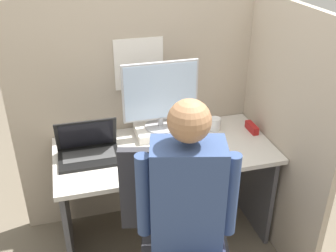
# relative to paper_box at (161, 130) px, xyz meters

# --- Properties ---
(cubicle_panel_back) EXTENTS (1.88, 0.05, 1.62)m
(cubicle_panel_back) POSITION_rel_paper_box_xyz_m (-0.02, 0.17, 0.06)
(cubicle_panel_back) COLOR tan
(cubicle_panel_back) RESTS_ON ground
(cubicle_panel_right) EXTENTS (0.04, 1.29, 1.62)m
(cubicle_panel_right) POSITION_rel_paper_box_xyz_m (0.69, -0.25, 0.06)
(cubicle_panel_right) COLOR tan
(cubicle_panel_right) RESTS_ON ground
(desk) EXTENTS (1.38, 0.66, 0.72)m
(desk) POSITION_rel_paper_box_xyz_m (-0.02, -0.19, -0.21)
(desk) COLOR beige
(desk) RESTS_ON ground
(paper_box) EXTENTS (0.34, 0.22, 0.05)m
(paper_box) POSITION_rel_paper_box_xyz_m (0.00, 0.00, 0.00)
(paper_box) COLOR white
(paper_box) RESTS_ON desk
(monitor) EXTENTS (0.50, 0.21, 0.45)m
(monitor) POSITION_rel_paper_box_xyz_m (-0.00, 0.00, 0.26)
(monitor) COLOR #B2B2B7
(monitor) RESTS_ON paper_box
(laptop) EXTENTS (0.37, 0.25, 0.25)m
(laptop) POSITION_rel_paper_box_xyz_m (-0.50, -0.17, 0.02)
(laptop) COLOR black
(laptop) RESTS_ON desk
(mouse) EXTENTS (0.07, 0.04, 0.03)m
(mouse) POSITION_rel_paper_box_xyz_m (-0.21, -0.29, -0.01)
(mouse) COLOR gray
(mouse) RESTS_ON desk
(stapler) EXTENTS (0.04, 0.14, 0.05)m
(stapler) POSITION_rel_paper_box_xyz_m (0.61, -0.12, -0.00)
(stapler) COLOR #A31919
(stapler) RESTS_ON desk
(carrot_toy) EXTENTS (0.04, 0.12, 0.04)m
(carrot_toy) POSITION_rel_paper_box_xyz_m (0.15, -0.37, -0.01)
(carrot_toy) COLOR orange
(carrot_toy) RESTS_ON desk
(office_chair) EXTENTS (0.56, 0.61, 0.99)m
(office_chair) POSITION_rel_paper_box_xyz_m (-0.12, -0.77, -0.23)
(office_chair) COLOR #2D2D33
(office_chair) RESTS_ON ground
(person) EXTENTS (0.47, 0.47, 1.36)m
(person) POSITION_rel_paper_box_xyz_m (-0.08, -0.91, 0.04)
(person) COLOR #282D4C
(person) RESTS_ON ground
(coffee_mug) EXTENTS (0.08, 0.08, 0.09)m
(coffee_mug) POSITION_rel_paper_box_xyz_m (0.37, -0.04, 0.02)
(coffee_mug) COLOR white
(coffee_mug) RESTS_ON desk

